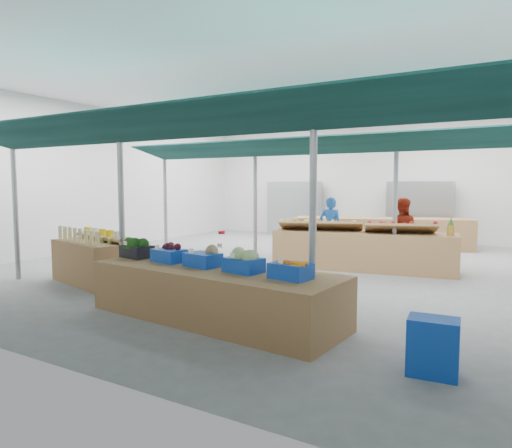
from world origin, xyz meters
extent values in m
plane|color=slate|center=(0.00, 0.00, 0.00)|extent=(13.00, 13.00, 0.00)
plane|color=silver|center=(0.00, 0.00, 4.20)|extent=(13.00, 13.00, 0.00)
plane|color=silver|center=(0.00, 6.50, 2.10)|extent=(12.00, 0.00, 12.00)
plane|color=silver|center=(-6.00, 0.00, 2.10)|extent=(0.00, 13.00, 13.00)
cylinder|color=gray|center=(-4.00, -4.00, 1.50)|extent=(0.10, 0.10, 3.00)
cylinder|color=gray|center=(-4.00, 0.50, 1.50)|extent=(0.10, 0.10, 3.00)
cylinder|color=gray|center=(-1.00, -4.00, 1.50)|extent=(0.10, 0.10, 3.00)
cylinder|color=gray|center=(-1.00, 0.50, 1.50)|extent=(0.10, 0.10, 3.00)
cylinder|color=gray|center=(2.50, -4.00, 1.50)|extent=(0.10, 0.10, 3.00)
cylinder|color=gray|center=(2.50, 0.50, 1.50)|extent=(0.10, 0.10, 3.00)
cylinder|color=gray|center=(0.75, -4.00, 2.85)|extent=(10.00, 0.06, 0.06)
cylinder|color=gray|center=(0.75, 0.50, 2.85)|extent=(10.00, 0.06, 0.06)
cube|color=black|center=(0.75, -4.65, 2.78)|extent=(9.50, 1.28, 0.30)
cube|color=black|center=(0.75, -3.35, 2.78)|extent=(9.50, 1.28, 0.30)
cube|color=black|center=(0.75, -0.15, 2.78)|extent=(9.50, 1.28, 0.30)
cube|color=black|center=(0.75, 1.15, 2.78)|extent=(9.50, 1.28, 0.30)
cube|color=#B23F33|center=(-2.50, 6.00, 1.00)|extent=(2.00, 0.50, 2.00)
cube|color=#B23F33|center=(2.00, 6.00, 1.00)|extent=(2.00, 0.50, 2.00)
cube|color=olive|center=(-2.37, -3.50, 0.41)|extent=(2.00, 1.24, 0.82)
cube|color=#997247|center=(-2.31, -3.25, 0.90)|extent=(1.88, 0.79, 0.06)
cube|color=olive|center=(1.09, -4.26, 0.37)|extent=(3.92, 1.60, 0.74)
cube|color=olive|center=(1.79, 0.57, 0.43)|extent=(4.12, 1.57, 0.86)
cube|color=olive|center=(1.26, 4.23, 0.46)|extent=(5.15, 2.74, 0.92)
cube|color=#1041B2|center=(4.14, -4.72, 0.30)|extent=(0.52, 0.39, 0.59)
imported|color=#1B52B0|center=(0.59, 1.67, 0.80)|extent=(0.64, 0.47, 1.61)
imported|color=maroon|center=(2.39, 1.67, 0.80)|extent=(0.87, 0.72, 1.61)
cube|color=black|center=(-0.55, -4.11, 0.84)|extent=(0.55, 0.43, 0.20)
cube|color=white|center=(-0.58, -4.33, 1.00)|extent=(0.08, 0.02, 0.06)
cube|color=#1041B2|center=(0.19, -4.18, 0.84)|extent=(0.55, 0.43, 0.20)
cube|color=white|center=(0.16, -4.40, 1.00)|extent=(0.08, 0.02, 0.06)
cube|color=#1041B2|center=(0.88, -4.24, 0.84)|extent=(0.55, 0.43, 0.20)
cube|color=white|center=(0.84, -4.46, 1.00)|extent=(0.08, 0.02, 0.06)
cube|color=#1041B2|center=(1.62, -4.30, 0.84)|extent=(0.55, 0.43, 0.20)
cube|color=white|center=(1.58, -4.52, 1.00)|extent=(0.08, 0.02, 0.06)
cube|color=#1041B2|center=(2.36, -4.37, 0.84)|extent=(0.55, 0.43, 0.20)
cube|color=white|center=(2.32, -4.58, 1.00)|extent=(0.08, 0.02, 0.06)
sphere|color=brown|center=(-0.72, -4.23, 0.98)|extent=(0.09, 0.09, 0.09)
sphere|color=brown|center=(-0.77, -4.25, 1.02)|extent=(0.06, 0.06, 0.06)
cylinder|color=red|center=(0.37, -3.00, 1.10)|extent=(0.12, 0.12, 0.05)
cube|color=white|center=(0.37, -3.06, 0.88)|extent=(0.10, 0.01, 0.07)
cube|color=#997247|center=(0.86, 0.33, 0.98)|extent=(2.02, 1.23, 0.26)
cube|color=#997247|center=(2.61, 0.60, 0.98)|extent=(1.64, 1.11, 0.26)
cylinder|color=#8C6019|center=(3.60, 0.76, 0.97)|extent=(0.14, 0.14, 0.22)
cone|color=#26661E|center=(3.60, 0.76, 1.16)|extent=(0.12, 0.12, 0.18)
camera|label=1|loc=(4.85, -9.51, 1.94)|focal=32.00mm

